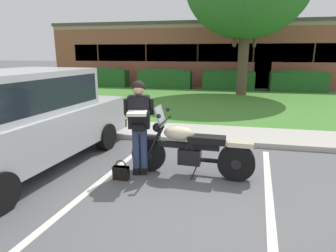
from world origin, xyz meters
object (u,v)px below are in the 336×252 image
at_px(hedge_center_left, 165,78).
at_px(hedge_center_right, 228,79).
at_px(handbag, 121,172).
at_px(motorcycle, 195,150).
at_px(rider_person, 139,120).
at_px(hedge_right, 298,81).
at_px(parked_suv_adjacent, 20,120).
at_px(hedge_left, 107,77).
at_px(brick_building, 205,54).

xyz_separation_m(hedge_center_left, hedge_center_right, (3.84, 0.00, 0.00)).
height_order(handbag, hedge_center_right, hedge_center_right).
distance_m(motorcycle, hedge_center_left, 13.12).
bearing_deg(rider_person, hedge_right, 67.80).
bearing_deg(hedge_center_right, hedge_center_left, -180.00).
relative_size(rider_person, parked_suv_adjacent, 0.34).
distance_m(motorcycle, rider_person, 1.14).
height_order(motorcycle, parked_suv_adjacent, parked_suv_adjacent).
bearing_deg(hedge_center_right, parked_suv_adjacent, -105.48).
bearing_deg(hedge_right, motorcycle, -108.36).
relative_size(hedge_left, brick_building, 0.13).
xyz_separation_m(handbag, hedge_center_right, (1.60, 13.10, 0.51)).
distance_m(hedge_left, brick_building, 8.56).
bearing_deg(parked_suv_adjacent, hedge_center_left, 91.08).
xyz_separation_m(hedge_left, hedge_center_right, (7.69, 0.00, 0.00)).
bearing_deg(hedge_right, hedge_center_right, 180.00).
relative_size(hedge_center_left, hedge_right, 1.07).
distance_m(motorcycle, hedge_center_right, 12.65).
relative_size(handbag, hedge_left, 0.13).
distance_m(parked_suv_adjacent, hedge_left, 13.63).
height_order(hedge_center_left, hedge_center_right, same).
xyz_separation_m(hedge_left, brick_building, (5.67, 6.25, 1.43)).
height_order(handbag, parked_suv_adjacent, parked_suv_adjacent).
bearing_deg(motorcycle, handbag, -160.03).
xyz_separation_m(parked_suv_adjacent, hedge_center_right, (3.60, 12.99, -0.30)).
relative_size(parked_suv_adjacent, hedge_center_left, 1.53).
bearing_deg(hedge_left, motorcycle, -59.89).
bearing_deg(hedge_left, parked_suv_adjacent, -72.53).
distance_m(hedge_center_left, hedge_center_right, 3.84).
distance_m(parked_suv_adjacent, brick_building, 19.35).
xyz_separation_m(motorcycle, rider_person, (-1.01, -0.10, 0.52)).
relative_size(motorcycle, brick_building, 0.11).
bearing_deg(rider_person, hedge_center_left, 101.03).
xyz_separation_m(hedge_right, brick_building, (-5.86, 6.25, 1.43)).
bearing_deg(hedge_center_left, rider_person, -78.97).
bearing_deg(hedge_left, hedge_right, 0.00).
distance_m(rider_person, hedge_center_left, 13.00).
bearing_deg(motorcycle, hedge_left, 120.11).
relative_size(hedge_center_left, brick_building, 0.16).
relative_size(motorcycle, hedge_right, 0.74).
bearing_deg(handbag, hedge_center_left, 99.72).
height_order(rider_person, hedge_center_left, rider_person).
height_order(motorcycle, hedge_right, motorcycle).
bearing_deg(hedge_center_left, brick_building, 73.72).
bearing_deg(parked_suv_adjacent, motorcycle, 6.10).
relative_size(motorcycle, hedge_left, 0.82).
height_order(rider_person, hedge_right, rider_person).
distance_m(rider_person, parked_suv_adjacent, 2.25).
relative_size(motorcycle, handbag, 6.23).
xyz_separation_m(motorcycle, handbag, (-1.25, -0.45, -0.34)).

